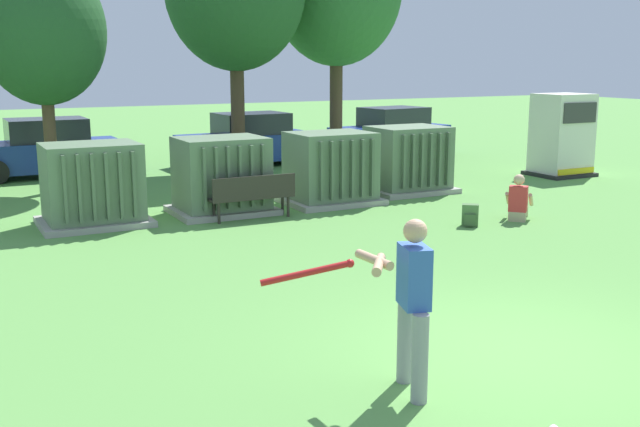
{
  "coord_description": "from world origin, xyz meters",
  "views": [
    {
      "loc": [
        -5.65,
        -6.05,
        3.2
      ],
      "look_at": [
        -0.66,
        3.5,
        1.0
      ],
      "focal_mm": 42.08,
      "sensor_mm": 36.0,
      "label": 1
    }
  ],
  "objects_px": {
    "backpack": "(470,216)",
    "parked_car_rightmost": "(391,133)",
    "transformer_mid_west": "(222,177)",
    "parked_car_left_of_center": "(44,150)",
    "transformer_east": "(408,160)",
    "generator_enclosure": "(562,135)",
    "batter": "(408,297)",
    "transformer_west": "(92,186)",
    "park_bench": "(253,194)",
    "parked_car_right_of_center": "(248,141)",
    "transformer_mid_east": "(331,169)",
    "seated_spectator": "(519,202)"
  },
  "relations": [
    {
      "from": "transformer_east",
      "to": "transformer_mid_west",
      "type": "bearing_deg",
      "value": -175.79
    },
    {
      "from": "transformer_west",
      "to": "generator_enclosure",
      "type": "relative_size",
      "value": 0.91
    },
    {
      "from": "transformer_east",
      "to": "generator_enclosure",
      "type": "relative_size",
      "value": 0.91
    },
    {
      "from": "parked_car_rightmost",
      "to": "transformer_mid_west",
      "type": "bearing_deg",
      "value": -141.45
    },
    {
      "from": "transformer_mid_west",
      "to": "seated_spectator",
      "type": "distance_m",
      "value": 6.2
    },
    {
      "from": "transformer_mid_east",
      "to": "batter",
      "type": "xyz_separation_m",
      "value": [
        -4.08,
        -9.13,
        0.19
      ]
    },
    {
      "from": "seated_spectator",
      "to": "park_bench",
      "type": "bearing_deg",
      "value": 152.03
    },
    {
      "from": "generator_enclosure",
      "to": "park_bench",
      "type": "height_order",
      "value": "generator_enclosure"
    },
    {
      "from": "transformer_west",
      "to": "backpack",
      "type": "bearing_deg",
      "value": -28.67
    },
    {
      "from": "generator_enclosure",
      "to": "parked_car_rightmost",
      "type": "distance_m",
      "value": 6.58
    },
    {
      "from": "generator_enclosure",
      "to": "backpack",
      "type": "relative_size",
      "value": 5.23
    },
    {
      "from": "seated_spectator",
      "to": "batter",
      "type": "bearing_deg",
      "value": -139.09
    },
    {
      "from": "transformer_west",
      "to": "transformer_mid_west",
      "type": "relative_size",
      "value": 1.0
    },
    {
      "from": "park_bench",
      "to": "backpack",
      "type": "distance_m",
      "value": 4.38
    },
    {
      "from": "park_bench",
      "to": "transformer_west",
      "type": "bearing_deg",
      "value": 161.43
    },
    {
      "from": "transformer_mid_west",
      "to": "park_bench",
      "type": "height_order",
      "value": "transformer_mid_west"
    },
    {
      "from": "generator_enclosure",
      "to": "seated_spectator",
      "type": "height_order",
      "value": "generator_enclosure"
    },
    {
      "from": "park_bench",
      "to": "batter",
      "type": "xyz_separation_m",
      "value": [
        -1.81,
        -8.26,
        0.44
      ]
    },
    {
      "from": "park_bench",
      "to": "parked_car_right_of_center",
      "type": "distance_m",
      "value": 8.2
    },
    {
      "from": "transformer_east",
      "to": "backpack",
      "type": "height_order",
      "value": "transformer_east"
    },
    {
      "from": "backpack",
      "to": "parked_car_rightmost",
      "type": "height_order",
      "value": "parked_car_rightmost"
    },
    {
      "from": "transformer_east",
      "to": "batter",
      "type": "bearing_deg",
      "value": -124.14
    },
    {
      "from": "transformer_mid_west",
      "to": "transformer_east",
      "type": "height_order",
      "value": "same"
    },
    {
      "from": "transformer_east",
      "to": "backpack",
      "type": "bearing_deg",
      "value": -106.43
    },
    {
      "from": "transformer_east",
      "to": "parked_car_right_of_center",
      "type": "xyz_separation_m",
      "value": [
        -1.67,
        6.32,
        -0.04
      ]
    },
    {
      "from": "transformer_east",
      "to": "batter",
      "type": "distance_m",
      "value": 11.57
    },
    {
      "from": "parked_car_rightmost",
      "to": "seated_spectator",
      "type": "bearing_deg",
      "value": -109.33
    },
    {
      "from": "generator_enclosure",
      "to": "backpack",
      "type": "xyz_separation_m",
      "value": [
        -6.51,
        -4.14,
        -0.92
      ]
    },
    {
      "from": "transformer_east",
      "to": "backpack",
      "type": "xyz_separation_m",
      "value": [
        -1.14,
        -3.87,
        -0.57
      ]
    },
    {
      "from": "transformer_mid_west",
      "to": "batter",
      "type": "bearing_deg",
      "value": -99.18
    },
    {
      "from": "transformer_mid_east",
      "to": "parked_car_right_of_center",
      "type": "xyz_separation_m",
      "value": [
        0.74,
        6.76,
        -0.04
      ]
    },
    {
      "from": "transformer_mid_east",
      "to": "seated_spectator",
      "type": "bearing_deg",
      "value": -53.53
    },
    {
      "from": "parked_car_left_of_center",
      "to": "parked_car_right_of_center",
      "type": "height_order",
      "value": "same"
    },
    {
      "from": "transformer_mid_east",
      "to": "parked_car_left_of_center",
      "type": "xyz_separation_m",
      "value": [
        -5.21,
        7.28,
        -0.04
      ]
    },
    {
      "from": "generator_enclosure",
      "to": "parked_car_left_of_center",
      "type": "bearing_deg",
      "value": 153.14
    },
    {
      "from": "batter",
      "to": "transformer_west",
      "type": "bearing_deg",
      "value": 97.25
    },
    {
      "from": "generator_enclosure",
      "to": "batter",
      "type": "distance_m",
      "value": 15.41
    },
    {
      "from": "generator_enclosure",
      "to": "parked_car_rightmost",
      "type": "bearing_deg",
      "value": 103.91
    },
    {
      "from": "parked_car_left_of_center",
      "to": "park_bench",
      "type": "bearing_deg",
      "value": -70.16
    },
    {
      "from": "transformer_west",
      "to": "transformer_mid_east",
      "type": "bearing_deg",
      "value": -1.5
    },
    {
      "from": "backpack",
      "to": "park_bench",
      "type": "bearing_deg",
      "value": 144.05
    },
    {
      "from": "backpack",
      "to": "parked_car_left_of_center",
      "type": "xyz_separation_m",
      "value": [
        -6.48,
        10.72,
        0.54
      ]
    },
    {
      "from": "transformer_mid_west",
      "to": "parked_car_right_of_center",
      "type": "bearing_deg",
      "value": 63.49
    },
    {
      "from": "transformer_west",
      "to": "backpack",
      "type": "distance_m",
      "value": 7.46
    },
    {
      "from": "generator_enclosure",
      "to": "transformer_west",
      "type": "bearing_deg",
      "value": -177.51
    },
    {
      "from": "transformer_mid_west",
      "to": "batter",
      "type": "xyz_separation_m",
      "value": [
        -1.49,
        -9.2,
        0.19
      ]
    },
    {
      "from": "parked_car_right_of_center",
      "to": "parked_car_rightmost",
      "type": "bearing_deg",
      "value": 3.41
    },
    {
      "from": "transformer_mid_west",
      "to": "parked_car_rightmost",
      "type": "bearing_deg",
      "value": 38.55
    },
    {
      "from": "transformer_west",
      "to": "park_bench",
      "type": "xyz_separation_m",
      "value": [
        2.99,
        -1.0,
        -0.25
      ]
    },
    {
      "from": "transformer_mid_west",
      "to": "generator_enclosure",
      "type": "distance_m",
      "value": 10.4
    }
  ]
}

